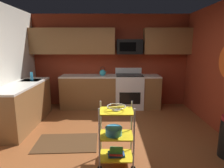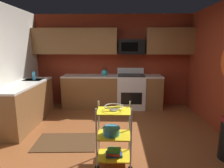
# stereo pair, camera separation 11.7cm
# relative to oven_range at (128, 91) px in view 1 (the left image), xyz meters

# --- Properties ---
(floor) EXTENTS (4.40, 4.80, 0.04)m
(floor) POSITION_rel_oven_range_xyz_m (-0.52, -2.10, -0.50)
(floor) COLOR brown
(floor) RESTS_ON ground
(wall_back) EXTENTS (4.52, 0.06, 2.60)m
(wall_back) POSITION_rel_oven_range_xyz_m (-0.52, 0.33, 0.82)
(wall_back) COLOR maroon
(wall_back) RESTS_ON ground
(counter_run) EXTENTS (3.57, 2.46, 0.92)m
(counter_run) POSITION_rel_oven_range_xyz_m (-1.30, -0.50, -0.01)
(counter_run) COLOR brown
(counter_run) RESTS_ON ground
(oven_range) EXTENTS (0.76, 0.65, 1.10)m
(oven_range) POSITION_rel_oven_range_xyz_m (0.00, 0.00, 0.00)
(oven_range) COLOR white
(oven_range) RESTS_ON ground
(upper_cabinets) EXTENTS (4.40, 0.33, 0.70)m
(upper_cabinets) POSITION_rel_oven_range_xyz_m (-0.64, 0.13, 1.37)
(upper_cabinets) COLOR brown
(microwave) EXTENTS (0.70, 0.39, 0.40)m
(microwave) POSITION_rel_oven_range_xyz_m (-0.00, 0.10, 1.22)
(microwave) COLOR black
(rolling_cart) EXTENTS (0.54, 0.37, 0.91)m
(rolling_cart) POSITION_rel_oven_range_xyz_m (-0.42, -2.68, -0.03)
(rolling_cart) COLOR silver
(rolling_cart) RESTS_ON ground
(fruit_bowl) EXTENTS (0.27, 0.27, 0.07)m
(fruit_bowl) POSITION_rel_oven_range_xyz_m (-0.42, -2.68, 0.40)
(fruit_bowl) COLOR silver
(fruit_bowl) RESTS_ON rolling_cart
(mixing_bowl_large) EXTENTS (0.25, 0.25, 0.11)m
(mixing_bowl_large) POSITION_rel_oven_range_xyz_m (-0.45, -2.68, 0.04)
(mixing_bowl_large) COLOR #338CBF
(mixing_bowl_large) RESTS_ON rolling_cart
(book_stack) EXTENTS (0.26, 0.18, 0.10)m
(book_stack) POSITION_rel_oven_range_xyz_m (-0.42, -2.68, -0.30)
(book_stack) COLOR #1E4C8C
(book_stack) RESTS_ON rolling_cart
(kettle) EXTENTS (0.21, 0.18, 0.26)m
(kettle) POSITION_rel_oven_range_xyz_m (-0.74, -0.00, 0.52)
(kettle) COLOR teal
(kettle) RESTS_ON counter_run
(dish_soap_bottle) EXTENTS (0.06, 0.06, 0.20)m
(dish_soap_bottle) POSITION_rel_oven_range_xyz_m (-2.38, -0.80, 0.54)
(dish_soap_bottle) COLOR #2D8CBF
(dish_soap_bottle) RESTS_ON counter_run
(floor_rug) EXTENTS (1.13, 0.75, 0.01)m
(floor_rug) POSITION_rel_oven_range_xyz_m (-1.30, -2.08, -0.47)
(floor_rug) COLOR #472D19
(floor_rug) RESTS_ON ground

